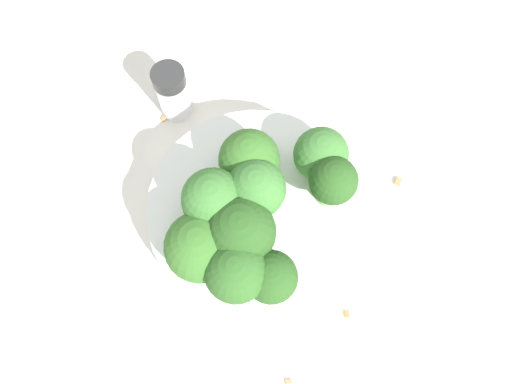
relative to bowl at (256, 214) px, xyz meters
name	(u,v)px	position (x,y,z in m)	size (l,w,h in m)	color
ground_plane	(256,221)	(0.00, 0.00, -0.02)	(3.00, 3.00, 0.00)	silver
bowl	(256,214)	(0.00, 0.00, 0.00)	(0.19, 0.19, 0.04)	white
broccoli_floret_0	(200,247)	(-0.06, 0.03, 0.05)	(0.06, 0.06, 0.06)	#84AD66
broccoli_floret_1	(333,182)	(0.03, -0.06, 0.06)	(0.04, 0.04, 0.06)	#8EB770
broccoli_floret_2	(249,160)	(0.03, 0.02, 0.05)	(0.05, 0.05, 0.06)	#84AD66
broccoli_floret_3	(239,231)	(-0.04, 0.00, 0.06)	(0.06, 0.06, 0.07)	#7A9E5B
broccoli_floret_4	(257,189)	(0.00, 0.00, 0.06)	(0.05, 0.05, 0.06)	#84AD66
broccoli_floret_5	(213,199)	(-0.02, 0.03, 0.06)	(0.05, 0.05, 0.07)	#8EB770
broccoli_floret_6	(321,155)	(0.05, -0.04, 0.05)	(0.05, 0.05, 0.05)	#84AD66
broccoli_floret_7	(271,277)	(-0.06, -0.03, 0.05)	(0.04, 0.04, 0.05)	#8EB770
broccoli_floret_8	(236,272)	(-0.07, -0.01, 0.06)	(0.05, 0.05, 0.06)	#84AD66
pepper_shaker	(172,92)	(0.09, 0.12, 0.01)	(0.03, 0.03, 0.06)	silver
almond_crumb_0	(289,382)	(-0.12, -0.07, -0.02)	(0.01, 0.00, 0.01)	#AD7F4C
almond_crumb_1	(399,181)	(0.08, -0.12, -0.02)	(0.01, 0.01, 0.01)	#AD7F4C
almond_crumb_2	(164,118)	(0.07, 0.12, -0.02)	(0.01, 0.00, 0.01)	#AD7F4C
almond_crumb_3	(347,314)	(-0.05, -0.10, -0.02)	(0.01, 0.00, 0.01)	olive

